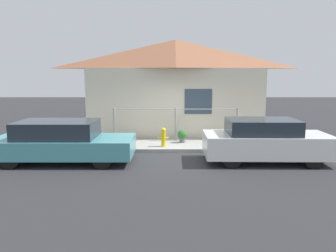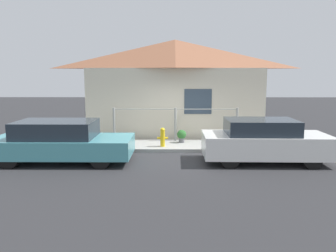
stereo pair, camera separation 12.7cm
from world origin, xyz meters
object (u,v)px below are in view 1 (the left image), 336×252
fire_hydrant (163,137)px  potted_plant_near_hydrant (181,135)px  car_right (264,141)px  car_left (61,142)px

fire_hydrant → potted_plant_near_hydrant: (0.71, 0.71, -0.08)m
car_right → fire_hydrant: 3.58m
car_left → fire_hydrant: size_ratio=6.25×
car_left → fire_hydrant: 3.53m
potted_plant_near_hydrant → car_left: bearing=-148.0°
car_left → potted_plant_near_hydrant: (3.81, 2.38, -0.24)m
car_right → potted_plant_near_hydrant: 3.43m
car_left → potted_plant_near_hydrant: 4.51m
fire_hydrant → potted_plant_near_hydrant: 1.01m
car_right → potted_plant_near_hydrant: size_ratio=7.78×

